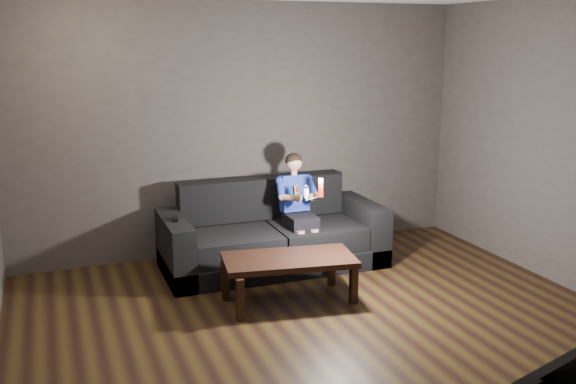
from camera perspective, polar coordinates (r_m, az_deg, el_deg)
name	(u,v)px	position (r m, az deg, el deg)	size (l,w,h in m)	color
floor	(341,343)	(5.12, 4.72, -13.23)	(5.00, 5.00, 0.00)	black
back_wall	(244,129)	(6.98, -3.94, 5.57)	(5.00, 0.04, 2.70)	#3D3735
sofa	(272,239)	(6.65, -1.42, -4.23)	(2.25, 0.97, 0.87)	black
child	(298,199)	(6.56, 0.86, -0.62)	(0.42, 0.52, 1.04)	black
wii_remote_red	(321,188)	(6.18, 2.92, 0.40)	(0.06, 0.08, 0.19)	red
nunchuk_white	(306,192)	(6.14, 1.61, -0.02)	(0.08, 0.10, 0.15)	silver
wii_remote_black	(175,219)	(6.22, -10.00, -2.34)	(0.06, 0.17, 0.03)	black
coffee_table	(289,263)	(5.71, 0.09, -6.34)	(1.23, 0.74, 0.42)	black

